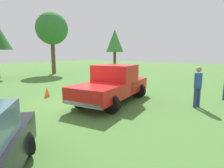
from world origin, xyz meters
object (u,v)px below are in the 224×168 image
(person_visitor, at_px, (198,84))
(tree_far_center, at_px, (115,41))
(tree_side, at_px, (52,29))
(pickup_truck, at_px, (113,83))
(traffic_cone, at_px, (47,92))

(person_visitor, height_order, tree_far_center, tree_far_center)
(tree_far_center, relative_size, tree_side, 0.84)
(pickup_truck, bearing_deg, tree_far_center, -152.57)
(tree_far_center, height_order, traffic_cone, tree_far_center)
(person_visitor, bearing_deg, tree_far_center, -14.62)
(tree_far_center, bearing_deg, tree_side, 79.44)
(person_visitor, height_order, traffic_cone, person_visitor)
(pickup_truck, distance_m, traffic_cone, 3.78)
(person_visitor, xyz_separation_m, traffic_cone, (6.93, 2.92, -0.75))
(person_visitor, relative_size, tree_side, 0.26)
(pickup_truck, height_order, person_visitor, pickup_truck)
(pickup_truck, bearing_deg, person_visitor, 103.70)
(person_visitor, bearing_deg, traffic_cone, 50.74)
(pickup_truck, bearing_deg, traffic_cone, -77.15)
(person_visitor, xyz_separation_m, tree_far_center, (14.92, -13.68, 3.02))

